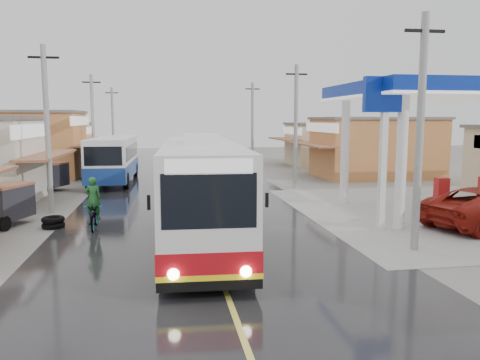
# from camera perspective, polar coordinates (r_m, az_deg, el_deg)

# --- Properties ---
(ground) EXTENTS (120.00, 120.00, 0.00)m
(ground) POSITION_cam_1_polar(r_m,az_deg,el_deg) (15.39, -3.18, -9.70)
(ground) COLOR slate
(ground) RESTS_ON ground
(road) EXTENTS (12.00, 90.00, 0.02)m
(road) POSITION_cam_1_polar(r_m,az_deg,el_deg) (30.01, -6.27, -1.28)
(road) COLOR black
(road) RESTS_ON ground
(centre_line) EXTENTS (0.15, 90.00, 0.01)m
(centre_line) POSITION_cam_1_polar(r_m,az_deg,el_deg) (30.00, -6.27, -1.26)
(centre_line) COLOR #D8CC4C
(centre_line) RESTS_ON road
(shopfronts_right) EXTENTS (11.00, 44.00, 4.80)m
(shopfronts_right) POSITION_cam_1_polar(r_m,az_deg,el_deg) (31.67, 22.29, -1.36)
(shopfronts_right) COLOR beige
(shopfronts_right) RESTS_ON ground
(utility_poles_left) EXTENTS (1.60, 50.00, 8.00)m
(utility_poles_left) POSITION_cam_1_polar(r_m,az_deg,el_deg) (31.43, -19.22, -1.28)
(utility_poles_left) COLOR gray
(utility_poles_left) RESTS_ON ground
(utility_poles_right) EXTENTS (1.60, 36.00, 8.00)m
(utility_poles_right) POSITION_cam_1_polar(r_m,az_deg,el_deg) (31.16, 6.69, -0.98)
(utility_poles_right) COLOR gray
(utility_poles_right) RESTS_ON ground
(coach_bus) EXTENTS (3.38, 12.79, 3.96)m
(coach_bus) POSITION_cam_1_polar(r_m,az_deg,el_deg) (17.58, -4.83, -1.16)
(coach_bus) COLOR silver
(coach_bus) RESTS_ON road
(second_bus) EXTENTS (2.91, 9.79, 3.23)m
(second_bus) POSITION_cam_1_polar(r_m,az_deg,el_deg) (34.65, -15.13, 2.54)
(second_bus) COLOR silver
(second_bus) RESTS_ON road
(cyclist) EXTENTS (0.80, 2.07, 2.20)m
(cyclist) POSITION_cam_1_polar(r_m,az_deg,el_deg) (20.27, -17.35, -3.74)
(cyclist) COLOR black
(cyclist) RESTS_ON ground
(tricycle_near) EXTENTS (2.19, 2.69, 1.78)m
(tricycle_near) POSITION_cam_1_polar(r_m,az_deg,el_deg) (22.28, -26.68, -2.44)
(tricycle_near) COLOR #26262D
(tricycle_near) RESTS_ON ground
(tricycle_far) EXTENTS (2.25, 2.74, 1.80)m
(tricycle_far) POSITION_cam_1_polar(r_m,az_deg,el_deg) (31.73, -22.20, 0.54)
(tricycle_far) COLOR #26262D
(tricycle_far) RESTS_ON ground
(tyre_stack) EXTENTS (0.94, 0.94, 0.48)m
(tyre_stack) POSITION_cam_1_polar(r_m,az_deg,el_deg) (21.15, -21.81, -4.81)
(tyre_stack) COLOR black
(tyre_stack) RESTS_ON ground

